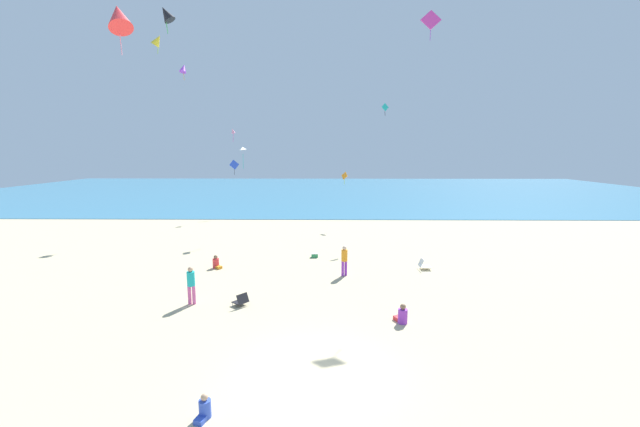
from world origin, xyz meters
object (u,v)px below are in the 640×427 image
at_px(person_3, 216,263).
at_px(kite_red, 119,17).
at_px(person_0, 344,259).
at_px(kite_black, 166,14).
at_px(kite_orange, 345,176).
at_px(kite_teal, 385,107).
at_px(beach_chair_near_camera, 241,300).
at_px(beach_chair_mid_beach, 424,265).
at_px(kite_pink, 233,131).
at_px(person_2, 204,409).
at_px(kite_white, 243,149).
at_px(kite_yellow, 157,40).
at_px(person_4, 402,316).
at_px(kite_magenta, 431,20).
at_px(cooler_box, 315,255).
at_px(person_1, 191,283).
at_px(kite_purple, 183,68).
at_px(kite_blue, 234,165).

relative_size(person_3, kite_red, 0.40).
xyz_separation_m(person_0, kite_black, (-8.62, -0.85, 12.20)).
bearing_deg(kite_orange, person_0, -92.59).
relative_size(person_3, kite_teal, 0.76).
bearing_deg(beach_chair_near_camera, kite_orange, -65.33).
relative_size(beach_chair_mid_beach, kite_pink, 0.48).
bearing_deg(kite_red, person_2, -52.71).
bearing_deg(beach_chair_mid_beach, kite_white, 142.15).
bearing_deg(kite_yellow, kite_orange, 29.82).
bearing_deg(person_0, person_4, 175.11).
bearing_deg(person_4, kite_red, 64.81).
distance_m(person_4, kite_magenta, 16.18).
bearing_deg(person_0, cooler_box, 1.08).
xyz_separation_m(person_1, kite_orange, (7.58, 18.46, 3.57)).
xyz_separation_m(beach_chair_mid_beach, kite_pink, (-15.31, 19.62, 8.56)).
bearing_deg(kite_purple, person_0, -47.96).
bearing_deg(beach_chair_mid_beach, kite_black, -172.26).
height_order(beach_chair_mid_beach, kite_yellow, kite_yellow).
height_order(person_1, kite_purple, kite_purple).
xyz_separation_m(kite_yellow, kite_magenta, (17.06, -4.42, -0.20)).
bearing_deg(kite_black, kite_white, 84.29).
bearing_deg(kite_red, person_1, 56.70).
bearing_deg(beach_chair_near_camera, person_2, 135.69).
relative_size(beach_chair_mid_beach, kite_blue, 0.43).
bearing_deg(kite_black, kite_red, -85.99).
bearing_deg(person_0, kite_black, 72.01).
relative_size(kite_red, kite_yellow, 1.44).
relative_size(beach_chair_near_camera, person_3, 1.04).
bearing_deg(person_1, kite_magenta, 113.73).
distance_m(person_0, kite_yellow, 19.24).
distance_m(kite_blue, kite_orange, 13.13).
bearing_deg(kite_red, cooler_box, 56.51).
bearing_deg(person_4, kite_blue, -1.09).
xyz_separation_m(kite_red, kite_orange, (8.90, 20.46, -6.78)).
relative_size(cooler_box, person_0, 0.27).
xyz_separation_m(cooler_box, kite_orange, (2.37, 10.58, 4.42)).
distance_m(cooler_box, person_4, 10.34).
bearing_deg(person_3, kite_white, 129.92).
bearing_deg(kite_magenta, cooler_box, 169.00).
height_order(person_1, kite_red, kite_red).
distance_m(person_1, kite_blue, 25.67).
xyz_separation_m(kite_purple, kite_teal, (17.14, -3.45, -3.72)).
distance_m(beach_chair_near_camera, person_0, 6.42).
height_order(kite_red, kite_magenta, kite_magenta).
height_order(beach_chair_near_camera, person_1, person_1).
bearing_deg(person_4, kite_yellow, 21.72).
bearing_deg(kite_yellow, beach_chair_mid_beach, -18.47).
xyz_separation_m(person_0, kite_yellow, (-12.30, 6.90, 13.09)).
relative_size(beach_chair_near_camera, kite_magenta, 0.48).
distance_m(person_0, person_1, 8.07).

